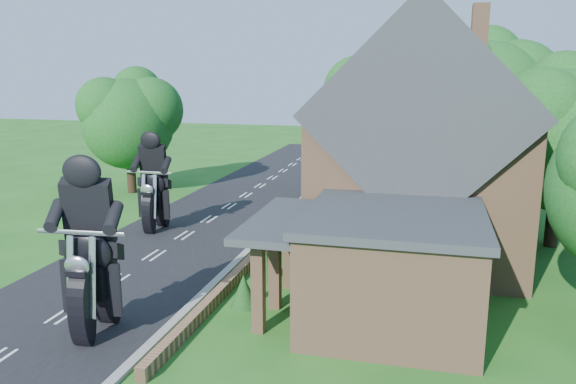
% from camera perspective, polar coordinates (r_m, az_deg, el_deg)
% --- Properties ---
extents(ground, '(120.00, 120.00, 0.00)m').
position_cam_1_polar(ground, '(21.72, -17.12, -8.65)').
color(ground, '#1E5818').
rests_on(ground, ground).
extents(road, '(7.00, 80.00, 0.02)m').
position_cam_1_polar(road, '(21.71, -17.13, -8.62)').
color(road, black).
rests_on(road, ground).
extents(kerb, '(0.30, 80.00, 0.12)m').
position_cam_1_polar(kerb, '(20.11, -8.08, -9.72)').
color(kerb, gray).
rests_on(kerb, ground).
extents(garden_wall, '(0.30, 22.00, 0.40)m').
position_cam_1_polar(garden_wall, '(24.30, -2.17, -5.37)').
color(garden_wall, '#956C4C').
rests_on(garden_wall, ground).
extents(house, '(9.54, 8.64, 10.24)m').
position_cam_1_polar(house, '(23.42, 13.19, 4.06)').
color(house, '#956C4C').
rests_on(house, ground).
extents(annex, '(7.05, 5.94, 3.44)m').
position_cam_1_polar(annex, '(17.41, 10.15, -7.31)').
color(annex, '#956C4C').
rests_on(annex, ground).
extents(tree_house_right, '(6.51, 6.00, 8.40)m').
position_cam_1_polar(tree_house_right, '(26.55, 26.89, 5.83)').
color(tree_house_right, black).
rests_on(tree_house_right, ground).
extents(tree_behind_house, '(7.81, 7.20, 10.08)m').
position_cam_1_polar(tree_behind_house, '(33.53, 20.17, 9.23)').
color(tree_behind_house, black).
rests_on(tree_behind_house, ground).
extents(tree_behind_left, '(6.94, 6.40, 9.16)m').
position_cam_1_polar(tree_behind_left, '(34.48, 9.85, 9.03)').
color(tree_behind_left, black).
rests_on(tree_behind_left, ground).
extents(tree_far_road, '(6.08, 5.60, 7.84)m').
position_cam_1_polar(tree_far_road, '(36.11, -15.35, 7.49)').
color(tree_far_road, black).
rests_on(tree_far_road, ground).
extents(shrub_a, '(0.90, 0.90, 1.10)m').
position_cam_1_polar(shrub_a, '(18.51, -4.51, -9.98)').
color(shrub_a, '#123B14').
rests_on(shrub_a, ground).
extents(shrub_b, '(0.90, 0.90, 1.10)m').
position_cam_1_polar(shrub_b, '(20.73, -2.27, -7.48)').
color(shrub_b, '#123B14').
rests_on(shrub_b, ground).
extents(shrub_c, '(0.90, 0.90, 1.10)m').
position_cam_1_polar(shrub_c, '(23.01, -0.49, -5.45)').
color(shrub_c, '#123B14').
rests_on(shrub_c, ground).
extents(shrub_d, '(0.90, 0.90, 1.10)m').
position_cam_1_polar(shrub_d, '(27.69, 2.16, -2.41)').
color(shrub_d, '#123B14').
rests_on(shrub_d, ground).
extents(shrub_e, '(0.90, 0.90, 1.10)m').
position_cam_1_polar(shrub_e, '(30.06, 3.17, -1.25)').
color(shrub_e, '#123B14').
rests_on(shrub_e, ground).
extents(shrub_f, '(0.90, 0.90, 1.10)m').
position_cam_1_polar(shrub_f, '(32.46, 4.03, -0.26)').
color(shrub_f, '#123B14').
rests_on(shrub_f, ground).
extents(motorcycle_lead, '(0.58, 1.74, 1.59)m').
position_cam_1_polar(motorcycle_lead, '(17.46, -18.94, -11.16)').
color(motorcycle_lead, black).
rests_on(motorcycle_lead, ground).
extents(motorcycle_follow, '(0.41, 1.55, 1.44)m').
position_cam_1_polar(motorcycle_follow, '(27.67, -13.27, -2.39)').
color(motorcycle_follow, black).
rests_on(motorcycle_follow, ground).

